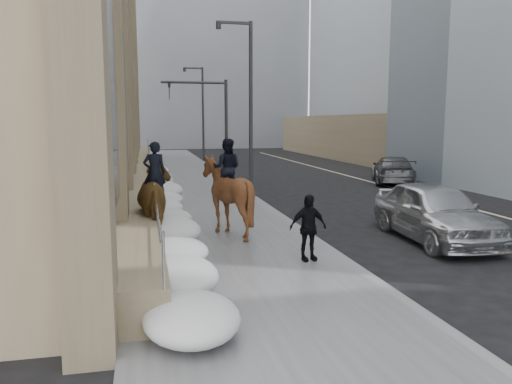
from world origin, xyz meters
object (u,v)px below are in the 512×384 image
mounted_horse_left (159,199)px  car_silver (434,212)px  pedestrian (308,227)px  car_grey (393,170)px  mounted_horse_right (227,193)px

mounted_horse_left → car_silver: size_ratio=0.55×
mounted_horse_left → pedestrian: 4.50m
car_grey → pedestrian: bearing=78.2°
car_silver → mounted_horse_right: bearing=167.7°
car_silver → car_grey: 13.85m
mounted_horse_left → mounted_horse_right: mounted_horse_right is taller
car_grey → mounted_horse_left: bearing=63.3°
pedestrian → car_silver: (4.32, 1.59, -0.06)m
mounted_horse_left → mounted_horse_right: size_ratio=0.98×
car_silver → car_grey: (5.40, 12.75, -0.10)m
mounted_horse_left → pedestrian: (3.38, -2.96, -0.34)m
car_grey → car_silver: bearing=89.4°
pedestrian → car_silver: bearing=14.0°
mounted_horse_left → pedestrian: bearing=129.9°
pedestrian → car_silver: size_ratio=0.32×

